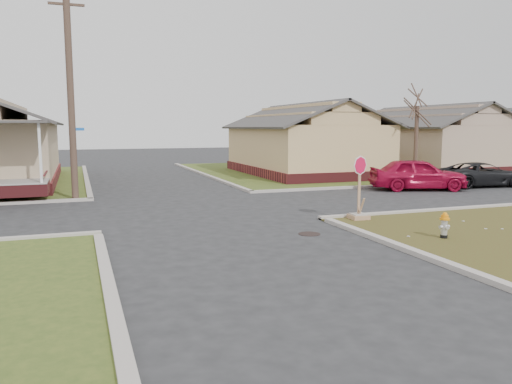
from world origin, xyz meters
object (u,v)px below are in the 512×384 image
object	(u,v)px
stop_sign	(359,205)
red_sedan	(418,174)
dark_pickup	(481,174)
utility_pole	(70,89)
fire_hydrant	(444,224)

from	to	relation	value
stop_sign	red_sedan	size ratio (longest dim) A/B	0.46
stop_sign	dark_pickup	xyz separation A→B (m)	(11.14, 6.21, 0.12)
utility_pole	stop_sign	world-z (taller)	utility_pole
utility_pole	fire_hydrant	size ratio (longest dim) A/B	12.49
fire_hydrant	stop_sign	size ratio (longest dim) A/B	0.34
fire_hydrant	dark_pickup	xyz separation A→B (m)	(10.45, 9.52, 0.18)
utility_pole	red_sedan	size ratio (longest dim) A/B	1.95
fire_hydrant	dark_pickup	bearing A→B (deg)	43.88
utility_pole	stop_sign	xyz separation A→B (m)	(8.88, -8.01, -4.16)
utility_pole	fire_hydrant	world-z (taller)	utility_pole
utility_pole	fire_hydrant	xyz separation A→B (m)	(9.58, -11.31, -4.22)
utility_pole	dark_pickup	bearing A→B (deg)	-5.12
red_sedan	stop_sign	bearing A→B (deg)	150.09
fire_hydrant	red_sedan	bearing A→B (deg)	57.52
fire_hydrant	dark_pickup	size ratio (longest dim) A/B	0.16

